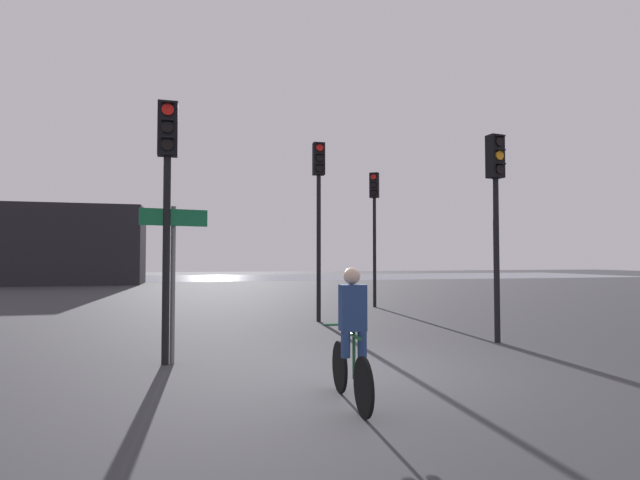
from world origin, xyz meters
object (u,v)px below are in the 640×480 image
Objects in this scene: traffic_light_near_left at (167,181)px; traffic_light_near_right at (496,197)px; distant_building at (41,245)px; direction_sign_post at (173,261)px; cyclist at (352,335)px; traffic_light_far_right at (374,214)px; traffic_light_center at (319,198)px.

traffic_light_near_left is 1.00× the size of traffic_light_near_right.
traffic_light_near_left is 6.56m from traffic_light_near_right.
traffic_light_near_left is (9.38, -27.83, 0.37)m from distant_building.
direction_sign_post is 1.52× the size of cyclist.
traffic_light_near_left is 0.90× the size of traffic_light_far_right.
traffic_light_far_right reaches higher than cyclist.
traffic_light_near_right reaches higher than cyclist.
traffic_light_near_right is (15.91, -27.25, 0.36)m from distant_building.
traffic_light_far_right is 2.82× the size of cyclist.
traffic_light_center is at bearing -65.67° from traffic_light_near_right.
direction_sign_post is at bearing -150.44° from traffic_light_near_left.
traffic_light_center is at bearing -60.24° from distant_building.
distant_building reaches higher than cyclist.
traffic_light_center is at bearing -138.36° from direction_sign_post.
traffic_light_near_left is 0.87× the size of traffic_light_center.
traffic_light_near_left is at bearing 53.68° from traffic_light_center.
traffic_light_far_right is at bearing -130.62° from traffic_light_near_left.
traffic_light_near_left is 6.13m from traffic_light_center.
cyclist is at bearing 80.70° from traffic_light_center.
direction_sign_post is (0.11, 0.07, -1.32)m from traffic_light_near_left.
direction_sign_post reaches higher than cyclist.
distant_building is 2.64× the size of traffic_light_far_right.
distant_building is 2.57× the size of traffic_light_center.
distant_building is 31.56m from traffic_light_near_right.
distant_building is 4.90× the size of direction_sign_post.
distant_building reaches higher than traffic_light_near_right.
traffic_light_near_left is at bearing 82.51° from traffic_light_far_right.
traffic_light_far_right is 7.74m from traffic_light_near_right.
traffic_light_near_left is at bearing 130.05° from cyclist.
traffic_light_near_left is at bearing -71.37° from distant_building.
distant_building is 29.36m from direction_sign_post.
direction_sign_post is (-3.67, -4.75, -1.72)m from traffic_light_center.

